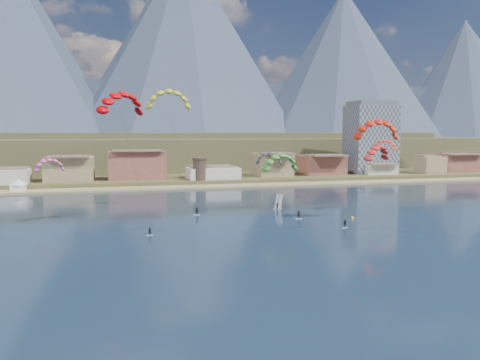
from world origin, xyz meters
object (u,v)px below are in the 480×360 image
at_px(kitesurfer_red, 121,100).
at_px(kitesurfer_green, 281,160).
at_px(buoy, 352,218).
at_px(windsurfer, 278,204).
at_px(kitesurfer_orange, 377,126).
at_px(watchtower, 200,169).
at_px(kitesurfer_yellow, 169,97).
at_px(apartment_tower, 371,138).

relative_size(kitesurfer_red, kitesurfer_green, 1.68).
bearing_deg(kitesurfer_green, buoy, -53.68).
relative_size(windsurfer, buoy, 5.42).
bearing_deg(windsurfer, kitesurfer_red, -162.23).
xyz_separation_m(kitesurfer_red, buoy, (52.21, -5.05, -27.04)).
xyz_separation_m(kitesurfer_red, kitesurfer_orange, (56.27, -7.90, -5.61)).
relative_size(watchtower, buoy, 11.48).
relative_size(watchtower, kitesurfer_yellow, 0.26).
xyz_separation_m(kitesurfer_orange, kitesurfer_green, (-16.25, 19.44, -8.44)).
bearing_deg(kitesurfer_green, watchtower, 99.42).
bearing_deg(kitesurfer_yellow, kitesurfer_red, -119.92).
xyz_separation_m(watchtower, kitesurfer_red, (-29.47, -75.14, 20.80)).
bearing_deg(watchtower, kitesurfer_green, -80.58).
distance_m(watchtower, buoy, 83.58).
distance_m(kitesurfer_yellow, buoy, 56.22).
bearing_deg(watchtower, buoy, -74.17).
bearing_deg(apartment_tower, buoy, -121.30).
relative_size(apartment_tower, kitesurfer_red, 1.04).
relative_size(kitesurfer_yellow, windsurfer, 8.20).
height_order(apartment_tower, kitesurfer_yellow, apartment_tower).
bearing_deg(kitesurfer_green, kitesurfer_red, -163.92).
bearing_deg(kitesurfer_orange, kitesurfer_yellow, 146.09).
xyz_separation_m(apartment_tower, kitesurfer_red, (-109.47, -89.14, 9.35)).
height_order(apartment_tower, watchtower, apartment_tower).
bearing_deg(apartment_tower, watchtower, -170.07).
distance_m(kitesurfer_red, buoy, 59.01).
bearing_deg(kitesurfer_green, windsurfer, 98.92).
bearing_deg(kitesurfer_green, kitesurfer_orange, -50.11).
relative_size(kitesurfer_orange, buoy, 33.85).
relative_size(apartment_tower, kitesurfer_yellow, 0.96).
distance_m(apartment_tower, kitesurfer_orange, 110.73).
bearing_deg(kitesurfer_orange, kitesurfer_green, 129.89).
xyz_separation_m(watchtower, buoy, (22.74, -80.18, -6.24)).
bearing_deg(windsurfer, buoy, -55.19).
distance_m(apartment_tower, watchtower, 82.02).
bearing_deg(buoy, kitesurfer_red, 174.48).
relative_size(watchtower, kitesurfer_green, 0.47).
bearing_deg(windsurfer, kitesurfer_yellow, 162.19).
relative_size(apartment_tower, watchtower, 3.72).
xyz_separation_m(watchtower, windsurfer, (10.36, -62.37, -5.08)).
bearing_deg(watchtower, kitesurfer_yellow, -107.66).
distance_m(watchtower, kitesurfer_yellow, 60.82).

